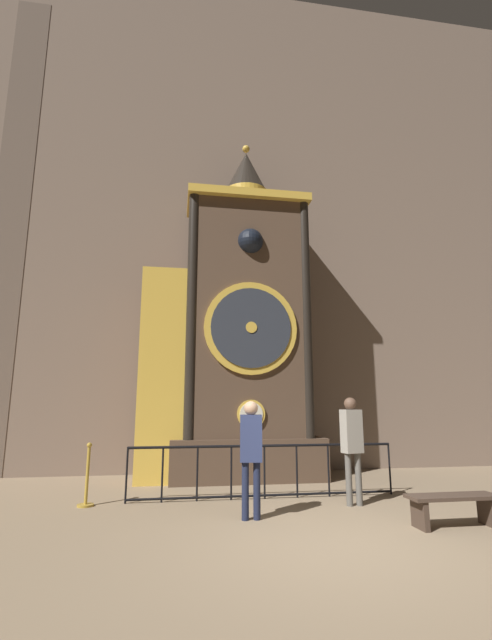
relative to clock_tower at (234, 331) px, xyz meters
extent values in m
plane|color=#847056|center=(0.76, -5.01, -3.51)|extent=(28.00, 28.00, 0.00)
cube|color=#7A6656|center=(0.76, 1.19, 3.92)|extent=(24.00, 0.30, 14.86)
cube|color=brown|center=(-5.84, 1.09, 3.18)|extent=(0.90, 0.12, 13.37)
cube|color=brown|center=(0.31, 0.03, -3.03)|extent=(3.58, 1.61, 0.95)
cube|color=brown|center=(0.31, 0.03, 0.45)|extent=(2.86, 1.40, 6.01)
cube|color=gold|center=(0.31, -0.08, 3.35)|extent=(3.09, 1.54, 0.20)
cylinder|color=gold|center=(0.31, -0.70, -2.00)|extent=(0.64, 0.05, 0.64)
cylinder|color=silver|center=(0.31, -0.73, -2.00)|extent=(0.52, 0.03, 0.52)
cylinder|color=gold|center=(0.31, -0.70, -0.03)|extent=(2.20, 0.07, 2.20)
cylinder|color=#2D333D|center=(0.31, -0.75, -0.03)|extent=(1.89, 0.04, 1.89)
cylinder|color=gold|center=(0.31, -0.77, -0.03)|extent=(0.26, 0.03, 0.26)
cube|color=#30241B|center=(0.31, -0.18, 2.13)|extent=(0.80, 0.42, 0.80)
sphere|color=black|center=(0.31, -0.62, 2.13)|extent=(0.64, 0.64, 0.64)
cylinder|color=black|center=(-1.07, -0.60, 0.45)|extent=(0.25, 0.25, 6.01)
cylinder|color=black|center=(1.69, -0.60, 0.45)|extent=(0.25, 0.25, 6.01)
cylinder|color=gold|center=(0.31, 0.03, 3.60)|extent=(1.18, 1.18, 0.30)
cone|color=black|center=(0.31, 0.03, 4.35)|extent=(1.12, 1.12, 1.19)
sphere|color=gold|center=(0.31, 0.03, 5.06)|extent=(0.20, 0.20, 0.20)
cube|color=brown|center=(-1.68, 0.08, -1.06)|extent=(1.04, 1.19, 4.89)
cube|color=gold|center=(-1.68, -0.53, -1.06)|extent=(1.09, 0.06, 4.89)
cylinder|color=black|center=(-2.19, -2.15, -3.02)|extent=(0.04, 0.04, 0.97)
cylinder|color=black|center=(-1.56, -2.15, -3.02)|extent=(0.04, 0.04, 0.97)
cylinder|color=black|center=(-0.94, -2.15, -3.02)|extent=(0.04, 0.04, 0.97)
cylinder|color=black|center=(-0.31, -2.15, -3.02)|extent=(0.04, 0.04, 0.97)
cylinder|color=black|center=(0.32, -2.15, -3.02)|extent=(0.04, 0.04, 0.97)
cylinder|color=black|center=(0.95, -2.15, -3.02)|extent=(0.04, 0.04, 0.97)
cylinder|color=black|center=(1.57, -2.15, -3.02)|extent=(0.04, 0.04, 0.97)
cylinder|color=black|center=(2.20, -2.15, -3.02)|extent=(0.04, 0.04, 0.97)
cylinder|color=black|center=(2.83, -2.15, -3.02)|extent=(0.04, 0.04, 0.97)
cylinder|color=black|center=(0.32, -2.15, -2.56)|extent=(5.02, 0.05, 0.05)
cylinder|color=black|center=(0.32, -2.15, -3.45)|extent=(5.02, 0.04, 0.04)
cylinder|color=#1B213A|center=(-0.27, -3.56, -3.08)|extent=(0.11, 0.11, 0.84)
cylinder|color=#1B213A|center=(-0.09, -3.56, -3.08)|extent=(0.11, 0.11, 0.84)
cube|color=navy|center=(-0.18, -3.56, -2.30)|extent=(0.37, 0.26, 0.71)
sphere|color=tan|center=(-0.18, -3.56, -1.85)|extent=(0.22, 0.22, 0.22)
cylinder|color=#58554F|center=(1.65, -2.94, -3.07)|extent=(0.11, 0.11, 0.88)
cylinder|color=#58554F|center=(1.83, -2.94, -3.07)|extent=(0.11, 0.11, 0.88)
cube|color=gray|center=(1.74, -2.94, -2.25)|extent=(0.38, 0.29, 0.75)
sphere|color=brown|center=(1.74, -2.94, -1.78)|extent=(0.22, 0.22, 0.22)
cylinder|color=#B28E33|center=(-2.84, -2.25, -3.49)|extent=(0.28, 0.28, 0.04)
cylinder|color=#B28E33|center=(-2.84, -2.25, -3.02)|extent=(0.06, 0.06, 0.98)
sphere|color=#B28E33|center=(-2.84, -2.25, -2.49)|extent=(0.09, 0.09, 0.09)
cube|color=#423328|center=(2.63, -4.41, -3.09)|extent=(1.33, 0.40, 0.05)
cube|color=#423328|center=(2.09, -4.41, -3.31)|extent=(0.08, 0.36, 0.39)
cube|color=#423328|center=(3.16, -4.41, -3.31)|extent=(0.08, 0.36, 0.39)
camera|label=1|loc=(-1.35, -10.39, -1.78)|focal=24.00mm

